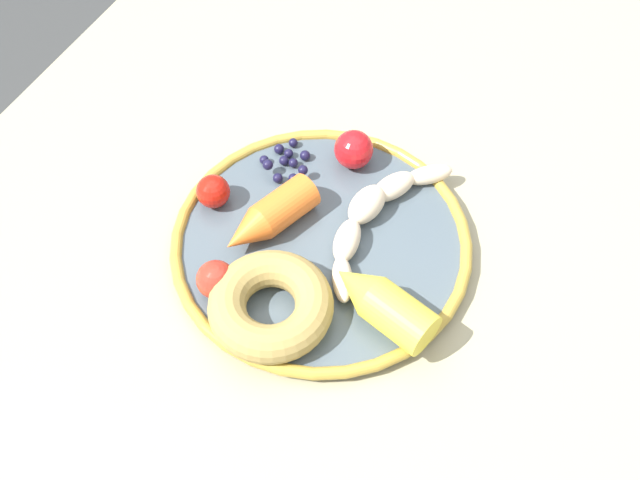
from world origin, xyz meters
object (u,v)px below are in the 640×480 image
at_px(banana, 374,214).
at_px(blueberry_pile, 286,161).
at_px(carrot_yellow, 381,303).
at_px(plate, 320,242).
at_px(tomato_near, 216,280).
at_px(tomato_far, 354,150).
at_px(tomato_mid, 213,191).
at_px(dining_table, 339,266).
at_px(donut, 271,305).
at_px(carrot_orange, 269,217).

height_order(banana, blueberry_pile, banana).
height_order(carrot_yellow, blueberry_pile, carrot_yellow).
distance_m(plate, blueberry_pile, 0.10).
distance_m(tomato_near, tomato_far, 0.21).
height_order(tomato_near, tomato_mid, tomato_near).
distance_m(plate, tomato_mid, 0.12).
xyz_separation_m(plate, tomato_mid, (0.00, -0.12, 0.02)).
xyz_separation_m(dining_table, tomato_far, (-0.06, -0.01, 0.14)).
relative_size(plate, carrot_yellow, 2.68).
height_order(dining_table, donut, donut).
bearing_deg(tomato_near, donut, 87.68).
relative_size(carrot_orange, tomato_far, 2.70).
height_order(carrot_orange, blueberry_pile, carrot_orange).
height_order(donut, tomato_mid, same).
bearing_deg(carrot_yellow, blueberry_pile, -128.35).
bearing_deg(tomato_far, carrot_yellow, 31.17).
bearing_deg(tomato_far, carrot_orange, -19.13).
bearing_deg(dining_table, carrot_orange, -41.99).
distance_m(donut, tomato_mid, 0.15).
bearing_deg(banana, tomato_near, -36.57).
relative_size(carrot_orange, donut, 0.97).
bearing_deg(donut, dining_table, 177.78).
relative_size(tomato_near, tomato_mid, 1.07).
bearing_deg(carrot_yellow, dining_table, -140.63).
relative_size(tomato_mid, tomato_far, 0.83).
xyz_separation_m(plate, carrot_orange, (0.01, -0.05, 0.02)).
bearing_deg(dining_table, tomato_mid, -66.43).
height_order(plate, tomato_near, tomato_near).
relative_size(carrot_orange, blueberry_pile, 1.84).
distance_m(dining_table, donut, 0.20).
xyz_separation_m(dining_table, donut, (0.15, -0.01, 0.13)).
distance_m(plate, carrot_orange, 0.06).
bearing_deg(plate, carrot_yellow, 58.20).
bearing_deg(blueberry_pile, tomato_near, 3.88).
height_order(banana, carrot_orange, carrot_orange).
height_order(dining_table, carrot_orange, carrot_orange).
distance_m(dining_table, blueberry_pile, 0.15).
distance_m(carrot_orange, donut, 0.10).
xyz_separation_m(banana, tomato_far, (-0.06, -0.05, 0.01)).
height_order(donut, tomato_far, tomato_far).
relative_size(banana, tomato_mid, 6.00).
bearing_deg(banana, carrot_orange, -60.11).
bearing_deg(banana, blueberry_pile, -104.96).
distance_m(dining_table, carrot_yellow, 0.19).
height_order(carrot_yellow, tomato_far, carrot_yellow).
relative_size(banana, carrot_yellow, 1.86).
distance_m(carrot_orange, blueberry_pile, 0.09).
height_order(banana, tomato_near, tomato_near).
height_order(carrot_orange, donut, carrot_orange).
height_order(plate, donut, donut).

